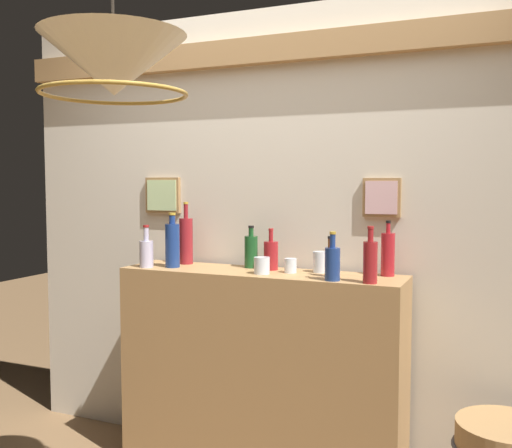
{
  "coord_description": "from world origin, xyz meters",
  "views": [
    {
      "loc": [
        1.17,
        -1.94,
        1.54
      ],
      "look_at": [
        0.0,
        0.79,
        1.33
      ],
      "focal_mm": 41.24,
      "sensor_mm": 36.0,
      "label": 1
    }
  ],
  "objects": [
    {
      "name": "liquor_bottle_bourbon",
      "position": [
        0.03,
        0.92,
        1.16
      ],
      "size": [
        0.08,
        0.08,
        0.22
      ],
      "color": "maroon",
      "rests_on": "bar_shelf_unit"
    },
    {
      "name": "liquor_bottle_brandy",
      "position": [
        -0.5,
        0.79,
        1.2
      ],
      "size": [
        0.08,
        0.08,
        0.3
      ],
      "color": "navy",
      "rests_on": "bar_shelf_unit"
    },
    {
      "name": "panelled_rear_partition",
      "position": [
        -0.0,
        1.1,
        1.31
      ],
      "size": [
        3.24,
        0.15,
        2.48
      ],
      "color": "beige",
      "rests_on": "ground"
    },
    {
      "name": "liquor_bottle_amaro",
      "position": [
        -0.1,
        0.95,
        1.17
      ],
      "size": [
        0.07,
        0.07,
        0.23
      ],
      "color": "#1B4E23",
      "rests_on": "bar_shelf_unit"
    },
    {
      "name": "pendant_lamp",
      "position": [
        -0.2,
        -0.1,
        1.97
      ],
      "size": [
        0.55,
        0.55,
        0.6
      ],
      "color": "#EFE5C6"
    },
    {
      "name": "liquor_bottle_port",
      "position": [
        0.38,
        0.82,
        1.16
      ],
      "size": [
        0.05,
        0.05,
        0.2
      ],
      "color": "brown",
      "rests_on": "bar_shelf_unit"
    },
    {
      "name": "glass_tumbler_rocks",
      "position": [
        0.04,
        0.77,
        1.12
      ],
      "size": [
        0.08,
        0.08,
        0.09
      ],
      "color": "silver",
      "rests_on": "bar_shelf_unit"
    },
    {
      "name": "glass_tumbler_highball",
      "position": [
        0.3,
        0.93,
        1.13
      ],
      "size": [
        0.07,
        0.07,
        0.11
      ],
      "color": "silver",
      "rests_on": "bar_shelf_unit"
    },
    {
      "name": "liquor_bottle_scotch",
      "position": [
        -0.63,
        0.74,
        1.16
      ],
      "size": [
        0.07,
        0.07,
        0.23
      ],
      "color": "silver",
      "rests_on": "bar_shelf_unit"
    },
    {
      "name": "bar_shelf_unit",
      "position": [
        0.0,
        0.84,
        0.54
      ],
      "size": [
        1.49,
        0.36,
        1.08
      ],
      "primitive_type": "cube",
      "color": "#9E7547",
      "rests_on": "ground"
    },
    {
      "name": "liquor_bottle_sherry",
      "position": [
        -0.5,
        0.94,
        1.21
      ],
      "size": [
        0.08,
        0.08,
        0.35
      ],
      "color": "maroon",
      "rests_on": "bar_shelf_unit"
    },
    {
      "name": "liquor_bottle_tequila",
      "position": [
        0.42,
        0.72,
        1.16
      ],
      "size": [
        0.07,
        0.07,
        0.23
      ],
      "color": "navy",
      "rests_on": "bar_shelf_unit"
    },
    {
      "name": "liquor_bottle_vermouth",
      "position": [
        0.6,
        0.71,
        1.18
      ],
      "size": [
        0.07,
        0.07,
        0.26
      ],
      "color": "maroon",
      "rests_on": "bar_shelf_unit"
    },
    {
      "name": "liquor_bottle_mezcal",
      "position": [
        0.63,
        0.96,
        1.19
      ],
      "size": [
        0.07,
        0.07,
        0.27
      ],
      "color": "#A61E25",
      "rests_on": "bar_shelf_unit"
    },
    {
      "name": "glass_tumbler_shot",
      "position": [
        0.16,
        0.86,
        1.12
      ],
      "size": [
        0.06,
        0.06,
        0.07
      ],
      "color": "silver",
      "rests_on": "bar_shelf_unit"
    }
  ]
}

